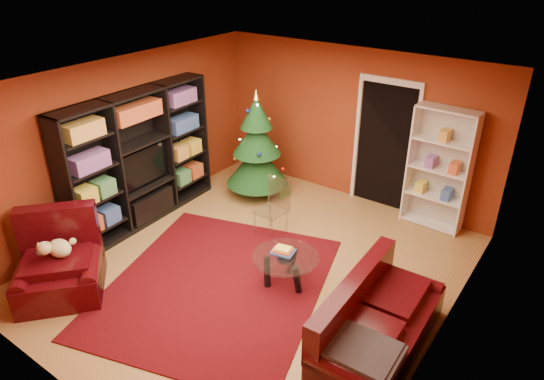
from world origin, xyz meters
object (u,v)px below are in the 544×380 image
Objects in this scene: acrylic_chair at (271,211)px; sofa at (381,318)px; gift_box_green at (280,190)px; dog at (60,248)px; armchair at (58,265)px; white_bookshelf at (439,170)px; coffee_table at (285,270)px; rug at (217,285)px; gift_box_teal at (258,180)px; christmas_tree at (257,146)px; media_unit at (140,159)px.

sofa is at bearing -20.92° from acrylic_chair.
gift_box_green is 0.59× the size of dog.
acrylic_chair is (1.37, 2.69, -0.02)m from armchair.
dog is (-3.28, -4.37, -0.33)m from white_bookshelf.
acrylic_chair reaches higher than sofa.
dog is 0.49× the size of acrylic_chair.
coffee_table is (2.25, 1.74, -0.41)m from dog.
rug is 2.02m from armchair.
white_bookshelf is at bearing 10.78° from gift_box_teal.
dog is at bearing -124.53° from white_bookshelf.
armchair is at bearing -135.00° from dog.
gift_box_green is at bearing 50.09° from sofa.
rug is 3.76m from white_bookshelf.
christmas_tree is 1.78× the size of armchair.
acrylic_chair is (-1.90, -1.75, -0.55)m from white_bookshelf.
dog is at bearing -111.53° from acrylic_chair.
sofa is at bearing -26.69° from armchair.
white_bookshelf is 2.64m from acrylic_chair.
acrylic_chair is (1.37, 2.62, -0.22)m from dog.
acrylic_chair is at bearing -61.43° from gift_box_green.
coffee_table is at bearing -4.77° from media_unit.
gift_box_green is at bearing -164.30° from white_bookshelf.
gift_box_teal is 3.83m from dog.
media_unit is 2.28m from gift_box_teal.
rug is 2.44m from media_unit.
christmas_tree reaches higher than coffee_table.
rug is 1.51m from acrylic_chair.
dog is (-0.25, -3.79, 0.47)m from gift_box_teal.
gift_box_green is at bearing 27.51° from christmas_tree.
sofa is (2.19, 0.24, 0.40)m from rug.
gift_box_green is 3.88m from dog.
rug is at bearing -63.94° from gift_box_teal.
christmas_tree is 5.79× the size of gift_box_teal.
sofa is at bearing -12.03° from coffee_table.
acrylic_chair reaches higher than rug.
christmas_tree reaches higher than gift_box_green.
rug is 0.94m from coffee_table.
sofa is at bearing -32.91° from christmas_tree.
white_bookshelf reaches higher than gift_box_green.
gift_box_teal reaches higher than gift_box_green.
media_unit reaches higher than white_bookshelf.
armchair is (-0.25, -3.86, 0.26)m from gift_box_teal.
dog is 0.46× the size of coffee_table.
coffee_table is at bearing -10.92° from dog.
rug is at bearing -10.95° from dog.
sofa is (3.47, -2.37, 0.24)m from gift_box_teal.
white_bookshelf is 1.04× the size of sofa.
acrylic_chair reaches higher than gift_box_teal.
gift_box_green is at bearing 52.97° from media_unit.
dog is at bearing -101.26° from gift_box_green.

